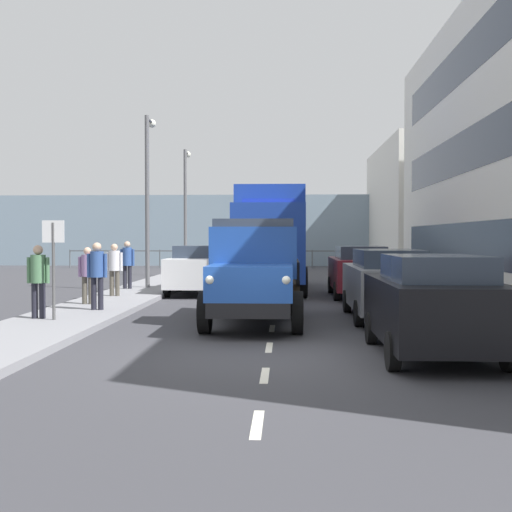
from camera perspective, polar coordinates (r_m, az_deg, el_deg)
The scene contains 21 objects.
ground_plane at distance 21.47m, azimuth 1.81°, elevation -3.75°, with size 80.00×80.00×0.00m, color #38383D.
sidewalk_left at distance 21.95m, azimuth 14.75°, elevation -3.49°, with size 2.34×43.80×0.15m, color gray.
sidewalk_right at distance 22.09m, azimuth -11.04°, elevation -3.44°, with size 2.34×43.80×0.15m, color gray.
road_centreline_markings at distance 21.05m, azimuth 1.79°, elevation -3.85°, with size 0.12×40.07×0.01m.
building_far_block at distance 41.81m, azimuth 16.02°, elevation 4.02°, with size 7.75×13.34×7.60m.
sea_horizon at distance 46.28m, azimuth 2.27°, elevation 2.24°, with size 80.00×0.80×5.00m, color gray.
seawall_railing at distance 42.69m, azimuth 2.23°, elevation 0.16°, with size 28.08×0.08×1.20m.
truck_vintage_blue at distance 14.95m, azimuth -0.18°, elevation -1.58°, with size 2.17×5.64×2.43m.
lorry_cargo_blue at distance 24.63m, azimuth 1.29°, elevation 1.78°, with size 2.58×8.20×3.87m.
car_black_kerbside_near at distance 11.46m, azimuth 15.15°, elevation -4.04°, with size 1.91×4.07×1.72m.
car_grey_kerbside_1 at distance 16.43m, azimuth 11.32°, elevation -2.30°, with size 1.87×4.54×1.72m.
car_maroon_kerbside_2 at distance 22.44m, azimuth 8.99°, elevation -1.24°, with size 1.91×4.53×1.72m.
car_white_oppositeside_0 at distance 23.23m, azimuth -5.02°, elevation -1.13°, with size 1.98×3.97×1.72m.
pedestrian_in_dark_coat at distance 15.86m, azimuth -18.42°, elevation -1.61°, with size 0.53×0.34×1.69m.
pedestrian_by_lamp at distance 17.33m, azimuth -13.67°, elevation -1.20°, with size 0.53×0.34×1.73m.
pedestrian_couple_b at distance 18.90m, azimuth -14.45°, elevation -1.26°, with size 0.53×0.34×1.59m.
pedestrian_couple_a at distance 21.31m, azimuth -12.22°, elevation -0.80°, with size 0.53×0.34×1.66m.
pedestrian_with_bag at distance 24.22m, azimuth -11.14°, elevation -0.41°, with size 0.53×0.34×1.72m.
lamp_post_promenade at distance 24.98m, azimuth -9.37°, elevation 6.10°, with size 0.32×1.14×6.40m.
lamp_post_far at distance 34.07m, azimuth -6.13°, elevation 4.90°, with size 0.32×1.14×6.38m.
street_sign at distance 15.47m, azimuth -17.22°, elevation 0.33°, with size 0.50×0.07×2.25m.
Camera 1 is at (-0.31, 11.06, 2.02)m, focal length 45.97 mm.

